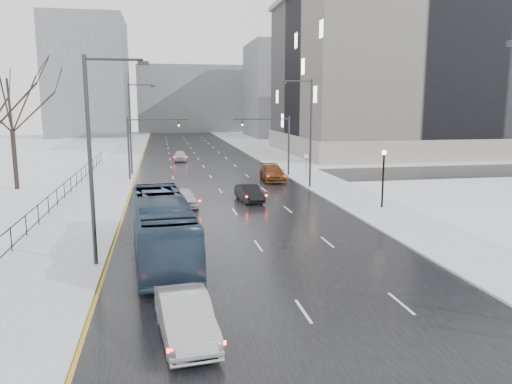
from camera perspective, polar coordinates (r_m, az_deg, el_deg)
road at (r=64.88m, az=-6.16°, el=3.12°), size 16.00×150.00×0.04m
cross_road at (r=53.03m, az=-5.10°, el=1.59°), size 130.00×10.00×0.04m
sidewalk_left at (r=64.89m, az=-15.45°, el=2.87°), size 5.00×150.00×0.16m
sidewalk_right at (r=66.52m, az=2.91°, el=3.39°), size 5.00×150.00×0.16m
park_strip at (r=66.37m, az=-23.65°, el=2.52°), size 14.00×150.00×0.12m
tree_park_e at (r=50.56m, az=-25.61°, el=0.19°), size 9.45×9.45×13.50m
iron_fence at (r=35.78m, az=-23.29°, el=-1.89°), size 0.06×70.00×1.30m
streetlight_r_mid at (r=46.20m, az=6.01°, el=7.30°), size 2.95×0.25×10.00m
streetlight_l_near at (r=24.50m, az=-17.95°, el=4.44°), size 2.95×0.25×10.00m
streetlight_l_far at (r=56.33m, az=-13.97°, el=7.55°), size 2.95×0.25×10.00m
lamppost_r_mid at (r=38.11m, az=14.36°, el=2.42°), size 0.36×0.36×4.28m
mast_signal_right at (r=53.79m, az=2.66°, el=6.11°), size 6.10×0.33×6.50m
mast_signal_left at (r=52.38m, az=-13.21°, el=5.75°), size 6.10×0.33×6.50m
no_uturn_sign at (r=50.58m, az=5.76°, el=3.77°), size 0.60×0.06×2.70m
civic_building at (r=86.17m, az=17.39°, el=11.89°), size 41.00×31.00×24.80m
bldg_far_right at (r=123.75m, az=4.88°, el=11.52°), size 24.00×20.00×22.00m
bldg_far_left at (r=130.45m, az=-18.60°, el=12.29°), size 18.00×22.00×28.00m
bldg_far_center at (r=144.49m, az=-7.24°, el=10.47°), size 30.00×18.00×18.00m
sedan_left_near at (r=17.30m, az=-8.08°, el=-13.94°), size 2.12×4.79×1.53m
bus at (r=25.66m, az=-10.70°, el=-4.03°), size 3.46×11.65×3.20m
sedan_center_near at (r=38.51m, az=-8.18°, el=-0.61°), size 2.12×4.29×1.41m
sedan_right_near at (r=40.14m, az=-0.78°, el=-0.11°), size 1.95×4.25×1.35m
sedan_right_far at (r=50.96m, az=1.92°, el=2.19°), size 2.48×5.52×1.57m
sedan_center_far at (r=69.39m, az=-8.67°, el=4.13°), size 1.81×4.27×1.44m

